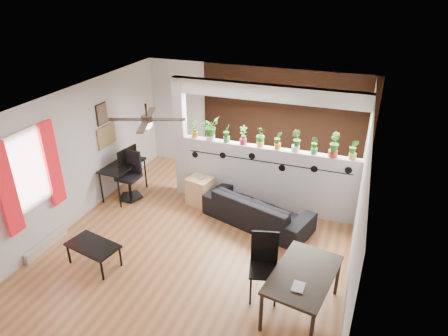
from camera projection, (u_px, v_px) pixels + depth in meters
The scene contains 31 objects.
room_shell at pixel (202, 177), 6.85m from camera, with size 6.30×7.10×2.90m.
partition_wall at pixel (267, 178), 8.14m from camera, with size 3.60×0.18×1.35m, color #BCBCC1.
ceiling_header at pixel (272, 93), 7.36m from camera, with size 3.60×0.18×0.30m, color silver.
pier_column at pixel (181, 138), 8.45m from camera, with size 0.22×0.20×2.60m, color #BCBCC1.
brick_panel at pixel (284, 126), 9.11m from camera, with size 3.90×0.05×2.60m, color brown.
vine_decal at pixel (267, 162), 7.88m from camera, with size 3.31×0.01×0.30m.
window_assembly at pixel (29, 173), 6.52m from camera, with size 0.09×1.30×1.55m.
baseboard_heater at pixel (47, 243), 7.14m from camera, with size 0.08×1.00×0.18m, color beige.
corkboard at pixel (106, 136), 8.41m from camera, with size 0.03×0.60×0.45m, color olive.
framed_art at pixel (102, 114), 8.15m from camera, with size 0.03×0.34×0.44m.
ceiling_fan at pixel (147, 121), 6.39m from camera, with size 1.19×1.19×0.43m.
potted_plant_0 at pixel (195, 129), 8.24m from camera, with size 0.21×0.19×0.37m.
potted_plant_1 at pixel (210, 128), 8.11m from camera, with size 0.27×0.31×0.49m.
potted_plant_2 at pixel (227, 133), 8.02m from camera, with size 0.21×0.23×0.37m.
potted_plant_3 at pixel (243, 134), 7.91m from camera, with size 0.23×0.20×0.39m.
potted_plant_4 at pixel (260, 136), 7.80m from camera, with size 0.25×0.22×0.40m.
potted_plant_5 at pixel (278, 140), 7.71m from camera, with size 0.22×0.20×0.37m.
potted_plant_6 at pixel (296, 140), 7.59m from camera, with size 0.28×0.26×0.43m.
potted_plant_7 at pixel (315, 145), 7.49m from camera, with size 0.22×0.22×0.36m.
potted_plant_8 at pixel (334, 144), 7.36m from camera, with size 0.29×0.31×0.47m.
potted_plant_9 at pixel (354, 149), 7.27m from camera, with size 0.22×0.19×0.39m.
sofa at pixel (258, 210), 7.77m from camera, with size 2.04×0.80×0.60m, color black.
cube_shelf at pixel (200, 191), 8.43m from camera, with size 0.49×0.43×0.60m, color tan.
cup at pixel (202, 177), 8.27m from camera, with size 0.11×0.11×0.09m, color gray.
computer_desk at pixel (123, 167), 8.58m from camera, with size 0.62×1.07×0.75m.
monitor at pixel (126, 158), 8.64m from camera, with size 0.05×0.32×0.18m, color black.
office_chair at pixel (131, 178), 8.59m from camera, with size 0.54×0.54×1.04m.
dining_table at pixel (303, 277), 5.56m from camera, with size 1.00×1.41×0.71m.
book at pixel (292, 285), 5.30m from camera, with size 0.16×0.21×0.02m, color gray.
folding_chair at pixel (264, 259), 5.92m from camera, with size 0.52×0.52×1.06m.
coffee_table at pixel (93, 247), 6.61m from camera, with size 0.95×0.65×0.41m.
Camera 1 is at (2.42, -5.58, 4.46)m, focal length 32.00 mm.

